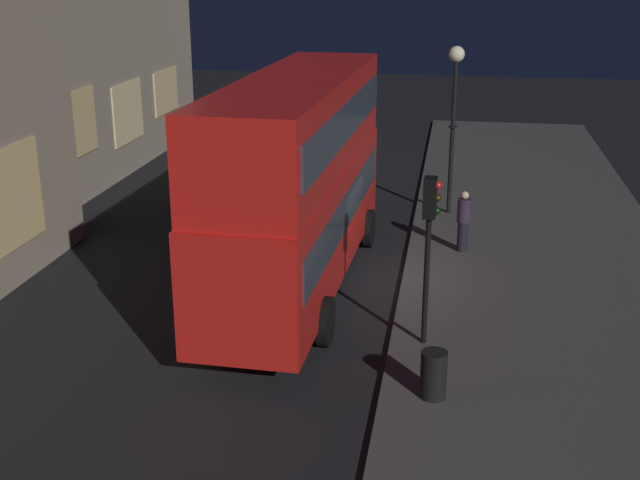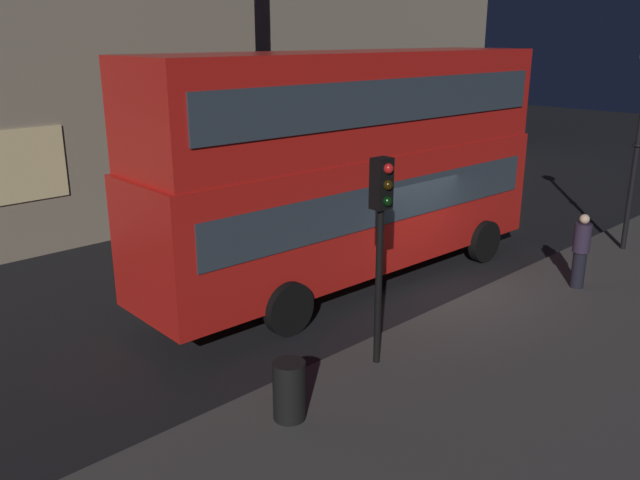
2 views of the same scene
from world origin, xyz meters
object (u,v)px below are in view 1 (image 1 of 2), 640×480
Objects in this scene: double_decker_bus at (298,175)px; traffic_light_far_side at (259,107)px; pedestrian at (463,221)px; litter_bin at (434,375)px; traffic_light_near_kerb at (430,226)px; street_lamp at (455,93)px.

double_decker_bus is 2.72× the size of traffic_light_far_side.
litter_bin is (-8.35, 0.51, -0.42)m from pedestrian.
traffic_light_near_kerb is 3.18m from litter_bin.
traffic_light_near_kerb is 9.79m from street_lamp.
traffic_light_far_side is (9.71, 3.31, -0.12)m from double_decker_bus.
pedestrian is 8.38m from litter_bin.
pedestrian reaches higher than litter_bin.
street_lamp is 4.74m from pedestrian.
traffic_light_far_side is (12.47, 6.60, 0.12)m from traffic_light_near_kerb.
traffic_light_far_side is 0.76× the size of street_lamp.
traffic_light_near_kerb is at bearing -128.27° from double_decker_bus.
pedestrian is 1.86× the size of litter_bin.
litter_bin is at bearing -169.03° from traffic_light_near_kerb.
traffic_light_near_kerb is 0.91× the size of traffic_light_far_side.
double_decker_bus is 2.05× the size of street_lamp.
street_lamp reaches higher than traffic_light_near_kerb.
double_decker_bus is 4.30m from traffic_light_near_kerb.
double_decker_bus reaches higher than traffic_light_far_side.
double_decker_bus is at bearing 34.98° from litter_bin.
double_decker_bus is at bearing 54.37° from traffic_light_near_kerb.
pedestrian is (-3.65, -0.45, -2.98)m from street_lamp.
street_lamp is 12.48m from litter_bin.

